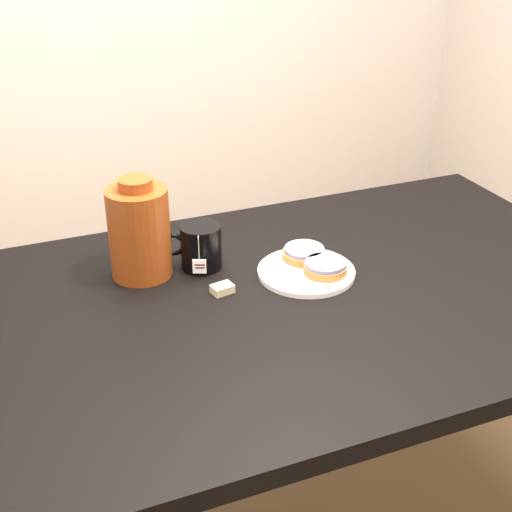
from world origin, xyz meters
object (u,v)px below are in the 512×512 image
object	(u,v)px
table	(313,322)
bagel_package	(139,231)
mug	(200,246)
teabag_pouch	(222,289)
bagel_back	(304,253)
plate	(306,271)
bagel_front	(325,267)

from	to	relation	value
table	bagel_package	xyz separation A→B (m)	(-0.32, 0.21, 0.19)
mug	teabag_pouch	size ratio (longest dim) A/B	3.21
table	teabag_pouch	distance (m)	0.22
table	bagel_back	distance (m)	0.16
plate	bagel_back	distance (m)	0.06
plate	table	bearing A→B (deg)	-99.84
bagel_back	plate	bearing A→B (deg)	-110.33
teabag_pouch	plate	bearing A→B (deg)	1.18
plate	bagel_front	world-z (taller)	bagel_front
table	bagel_back	bearing A→B (deg)	75.48
bagel_package	table	bearing A→B (deg)	-32.78
bagel_back	bagel_front	size ratio (longest dim) A/B	1.33
plate	bagel_package	world-z (taller)	bagel_package
bagel_package	plate	bearing A→B (deg)	-23.00
plate	bagel_package	distance (m)	0.37
table	plate	bearing A→B (deg)	80.16
mug	teabag_pouch	xyz separation A→B (m)	(0.01, -0.13, -0.04)
bagel_front	mug	size ratio (longest dim) A/B	0.72
mug	teabag_pouch	world-z (taller)	mug
plate	bagel_front	size ratio (longest dim) A/B	2.07
table	bagel_back	xyz separation A→B (m)	(0.03, 0.12, 0.11)
bagel_back	table	bearing A→B (deg)	-104.52
plate	teabag_pouch	world-z (taller)	teabag_pouch
mug	bagel_package	size ratio (longest dim) A/B	0.64
bagel_front	bagel_package	world-z (taller)	bagel_package
table	bagel_front	size ratio (longest dim) A/B	13.47
plate	bagel_package	xyz separation A→B (m)	(-0.33, 0.14, 0.10)
plate	mug	distance (m)	0.24
teabag_pouch	bagel_front	bearing A→B (deg)	-5.76
bagel_front	teabag_pouch	world-z (taller)	bagel_front
plate	mug	xyz separation A→B (m)	(-0.20, 0.12, 0.04)
plate	bagel_back	world-z (taller)	bagel_back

